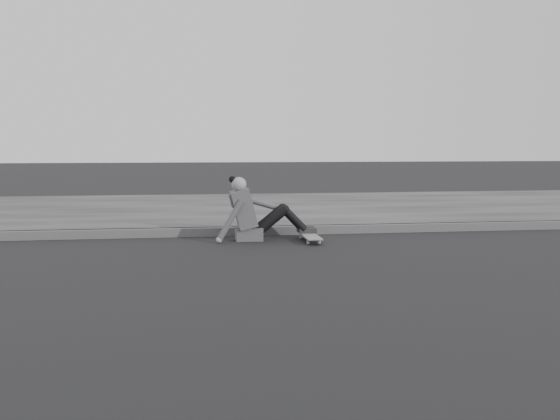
{
  "coord_description": "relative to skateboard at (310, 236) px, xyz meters",
  "views": [
    {
      "loc": [
        -0.59,
        -6.27,
        1.3
      ],
      "look_at": [
        0.49,
        1.22,
        0.5
      ],
      "focal_mm": 40.0,
      "sensor_mm": 36.0,
      "label": 1
    }
  ],
  "objects": [
    {
      "name": "seated_woman",
      "position": [
        -0.73,
        0.25,
        0.29
      ],
      "size": [
        1.38,
        0.46,
        0.88
      ],
      "color": "#48484A",
      "rests_on": "ground"
    },
    {
      "name": "curb",
      "position": [
        -0.99,
        0.71,
        -0.01
      ],
      "size": [
        24.0,
        0.16,
        0.12
      ],
      "primitive_type": "cube",
      "color": "#4C4C4C",
      "rests_on": "ground"
    },
    {
      "name": "sidewalk",
      "position": [
        -0.99,
        3.73,
        -0.01
      ],
      "size": [
        24.0,
        6.0,
        0.12
      ],
      "primitive_type": "cube",
      "color": "#383838",
      "rests_on": "ground"
    },
    {
      "name": "skateboard",
      "position": [
        0.0,
        0.0,
        0.0
      ],
      "size": [
        0.2,
        0.78,
        0.09
      ],
      "color": "#A3A29D",
      "rests_on": "ground"
    },
    {
      "name": "ground",
      "position": [
        -0.99,
        -1.87,
        -0.07
      ],
      "size": [
        80.0,
        80.0,
        0.0
      ],
      "primitive_type": "plane",
      "color": "black",
      "rests_on": "ground"
    }
  ]
}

